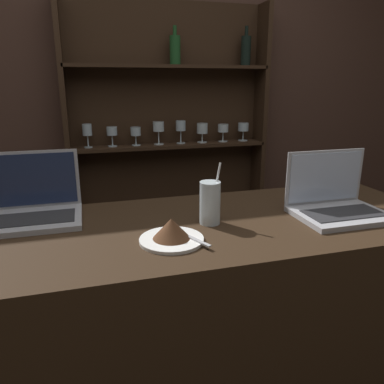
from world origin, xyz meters
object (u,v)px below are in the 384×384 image
object	(u,v)px
laptop_far	(336,202)
cake_plate	(172,232)
water_glass	(210,203)
laptop_near	(36,206)

from	to	relation	value
laptop_far	cake_plate	xyz separation A→B (m)	(-0.61, -0.07, -0.02)
water_glass	laptop_far	bearing A→B (deg)	-4.48
laptop_near	cake_plate	xyz separation A→B (m)	(0.40, -0.31, -0.02)
water_glass	laptop_near	bearing A→B (deg)	159.97
laptop_far	water_glass	distance (m)	0.46
laptop_near	laptop_far	size ratio (longest dim) A/B	0.94
laptop_near	water_glass	bearing A→B (deg)	-20.03
laptop_near	cake_plate	distance (m)	0.51
laptop_near	cake_plate	size ratio (longest dim) A/B	1.55
laptop_far	water_glass	size ratio (longest dim) A/B	1.54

